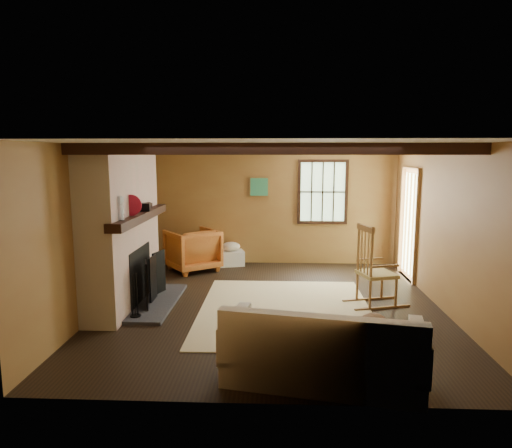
# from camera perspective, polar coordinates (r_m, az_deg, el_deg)

# --- Properties ---
(ground) EXTENTS (5.50, 5.50, 0.00)m
(ground) POSITION_cam_1_polar(r_m,az_deg,el_deg) (7.01, 2.00, -10.15)
(ground) COLOR black
(ground) RESTS_ON ground
(room_envelope) EXTENTS (5.02, 5.52, 2.44)m
(room_envelope) POSITION_cam_1_polar(r_m,az_deg,el_deg) (6.92, 3.92, 3.46)
(room_envelope) COLOR olive
(room_envelope) RESTS_ON ground
(fireplace) EXTENTS (1.02, 2.30, 2.40)m
(fireplace) POSITION_cam_1_polar(r_m,az_deg,el_deg) (7.11, -16.19, -1.05)
(fireplace) COLOR #AB4842
(fireplace) RESTS_ON ground
(rug) EXTENTS (2.50, 3.00, 0.01)m
(rug) POSITION_cam_1_polar(r_m,az_deg,el_deg) (6.82, 3.69, -10.68)
(rug) COLOR beige
(rug) RESTS_ON ground
(rocking_chair) EXTENTS (0.99, 0.70, 1.24)m
(rocking_chair) POSITION_cam_1_polar(r_m,az_deg,el_deg) (7.13, 14.55, -5.73)
(rocking_chair) COLOR tan
(rocking_chair) RESTS_ON ground
(sofa) EXTENTS (2.11, 1.23, 0.80)m
(sofa) POSITION_cam_1_polar(r_m,az_deg,el_deg) (4.79, 8.35, -15.82)
(sofa) COLOR white
(sofa) RESTS_ON ground
(firewood_pile) EXTENTS (0.65, 0.12, 0.24)m
(firewood_pile) POSITION_cam_1_polar(r_m,az_deg,el_deg) (9.58, -9.61, -4.35)
(firewood_pile) COLOR #503D22
(firewood_pile) RESTS_ON ground
(laundry_basket) EXTENTS (0.58, 0.50, 0.30)m
(laundry_basket) POSITION_cam_1_polar(r_m,az_deg,el_deg) (9.42, -3.12, -4.27)
(laundry_basket) COLOR white
(laundry_basket) RESTS_ON ground
(basket_pillow) EXTENTS (0.45, 0.40, 0.19)m
(basket_pillow) POSITION_cam_1_polar(r_m,az_deg,el_deg) (9.37, -3.13, -2.82)
(basket_pillow) COLOR white
(basket_pillow) RESTS_ON laundry_basket
(armchair) EXTENTS (1.25, 1.25, 0.82)m
(armchair) POSITION_cam_1_polar(r_m,az_deg,el_deg) (9.03, -7.94, -3.21)
(armchair) COLOR #BF6026
(armchair) RESTS_ON ground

